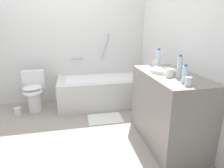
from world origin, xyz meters
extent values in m
plane|color=#9E9389|center=(0.00, 0.00, 0.00)|extent=(4.14, 4.14, 0.00)
cube|color=silver|center=(0.00, 1.27, 1.28)|extent=(3.54, 0.10, 2.57)
cube|color=silver|center=(1.62, 0.00, 1.28)|extent=(0.10, 2.84, 2.57)
cube|color=silver|center=(0.67, 0.84, 0.26)|extent=(1.63, 0.77, 0.51)
cube|color=white|center=(0.67, 0.84, 0.47)|extent=(1.34, 0.55, 0.09)
cylinder|color=#BCBCC1|center=(1.31, 0.84, 0.55)|extent=(0.09, 0.03, 0.03)
cylinder|color=#BCBCC1|center=(0.78, 1.19, 1.04)|extent=(0.19, 0.03, 0.52)
cylinder|color=#BCBCC1|center=(0.22, 1.19, 0.84)|extent=(0.25, 0.03, 0.03)
cylinder|color=white|center=(-0.55, 0.79, 0.18)|extent=(0.22, 0.22, 0.37)
ellipsoid|color=white|center=(-0.55, 0.75, 0.37)|extent=(0.33, 0.36, 0.13)
ellipsoid|color=white|center=(-0.55, 0.75, 0.45)|extent=(0.31, 0.34, 0.02)
cube|color=white|center=(-0.55, 0.96, 0.53)|extent=(0.37, 0.14, 0.32)
cylinder|color=silver|center=(-0.55, 0.96, 0.70)|extent=(0.03, 0.03, 0.01)
cube|color=gray|center=(1.28, -0.51, 0.45)|extent=(0.58, 1.13, 0.89)
cylinder|color=white|center=(1.23, -0.40, 0.91)|extent=(0.32, 0.32, 0.04)
cylinder|color=silver|center=(1.43, -0.40, 0.93)|extent=(0.02, 0.02, 0.07)
cylinder|color=silver|center=(1.38, -0.40, 0.96)|extent=(0.11, 0.02, 0.02)
cylinder|color=silver|center=(1.43, -0.46, 0.91)|extent=(0.03, 0.03, 0.04)
cylinder|color=silver|center=(1.43, -0.34, 0.91)|extent=(0.03, 0.03, 0.04)
cylinder|color=silver|center=(1.28, -0.67, 1.01)|extent=(0.06, 0.06, 0.23)
cylinder|color=blue|center=(1.28, -0.67, 1.14)|extent=(0.03, 0.03, 0.02)
cylinder|color=silver|center=(1.24, -0.84, 0.98)|extent=(0.06, 0.06, 0.16)
cylinder|color=blue|center=(1.24, -0.84, 1.07)|extent=(0.03, 0.03, 0.02)
cylinder|color=silver|center=(1.28, -0.14, 1.01)|extent=(0.07, 0.07, 0.24)
cylinder|color=blue|center=(1.28, -0.14, 1.14)|extent=(0.04, 0.04, 0.02)
cylinder|color=white|center=(1.21, -0.96, 0.94)|extent=(0.06, 0.06, 0.09)
cylinder|color=white|center=(1.27, -0.06, 0.94)|extent=(0.06, 0.06, 0.09)
cylinder|color=white|center=(1.19, -0.63, 0.94)|extent=(0.08, 0.08, 0.09)
cube|color=white|center=(0.60, 0.23, 0.01)|extent=(0.54, 0.38, 0.01)
cylinder|color=white|center=(-0.82, 0.73, 0.05)|extent=(0.11, 0.11, 0.11)
camera|label=1|loc=(0.14, -2.49, 1.45)|focal=30.37mm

